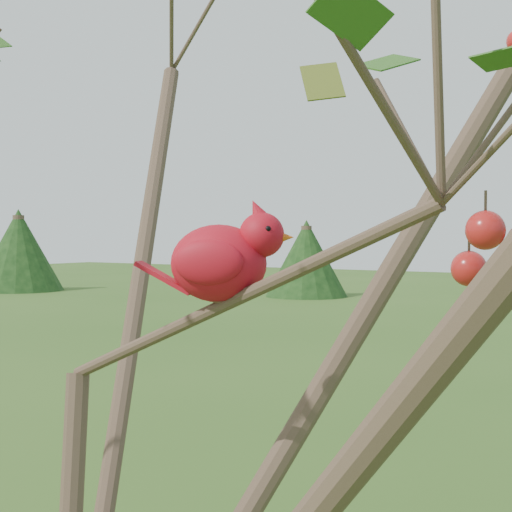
{
  "coord_description": "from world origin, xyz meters",
  "views": [
    {
      "loc": [
        0.84,
        -0.76,
        2.17
      ],
      "look_at": [
        0.28,
        0.1,
        2.14
      ],
      "focal_mm": 55.0,
      "sensor_mm": 36.0,
      "label": 1
    }
  ],
  "objects": [
    {
      "name": "cardinal",
      "position": [
        0.24,
        0.08,
        2.13
      ],
      "size": [
        0.21,
        0.14,
        0.15
      ],
      "rotation": [
        0.0,
        0.0,
        0.41
      ],
      "color": "red",
      "rests_on": "ground"
    },
    {
      "name": "crabapple_tree",
      "position": [
        0.03,
        -0.02,
        2.12
      ],
      "size": [
        2.35,
        2.05,
        2.95
      ],
      "color": "#493527",
      "rests_on": "ground"
    }
  ]
}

